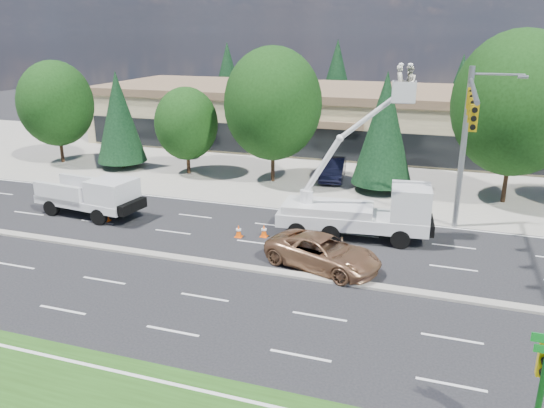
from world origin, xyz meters
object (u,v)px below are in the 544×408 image
(utility_pickup, at_px, (94,200))
(minivan, at_px, (323,252))
(signal_mast, at_px, (467,128))
(bucket_truck, at_px, (366,204))
(street_sign_pole, at_px, (543,377))

(utility_pickup, distance_m, minivan, 15.16)
(minivan, bearing_deg, signal_mast, -28.54)
(bucket_truck, bearing_deg, utility_pickup, 179.86)
(signal_mast, relative_size, street_sign_pole, 2.54)
(signal_mast, xyz_separation_m, minivan, (-5.96, -5.73, -5.28))
(utility_pickup, bearing_deg, street_sign_pole, -21.84)
(signal_mast, height_order, minivan, signal_mast)
(street_sign_pole, height_order, utility_pickup, street_sign_pole)
(signal_mast, distance_m, street_sign_pole, 15.99)
(signal_mast, distance_m, bucket_truck, 6.35)
(bucket_truck, relative_size, minivan, 1.66)
(signal_mast, height_order, utility_pickup, signal_mast)
(street_sign_pole, bearing_deg, bucket_truck, 115.14)
(street_sign_pole, bearing_deg, utility_pickup, 151.21)
(signal_mast, bearing_deg, utility_pickup, -172.08)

